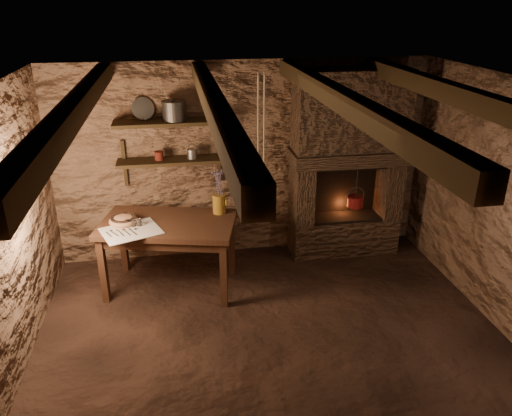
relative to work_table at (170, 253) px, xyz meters
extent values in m
plane|color=black|center=(0.94, -1.22, -0.44)|extent=(4.50, 4.50, 0.00)
cube|color=brown|center=(0.94, 0.78, 0.76)|extent=(4.50, 0.04, 2.40)
cube|color=brown|center=(0.94, -3.22, 0.76)|extent=(4.50, 0.04, 2.40)
cube|color=black|center=(0.94, -1.22, 1.96)|extent=(4.50, 4.00, 0.04)
cube|color=black|center=(-0.56, -1.22, 1.87)|extent=(0.14, 3.95, 0.16)
cube|color=black|center=(0.44, -1.22, 1.87)|extent=(0.14, 3.95, 0.16)
cube|color=black|center=(1.44, -1.22, 1.87)|extent=(0.14, 3.95, 0.16)
cube|color=black|center=(2.44, -1.22, 1.87)|extent=(0.14, 3.95, 0.16)
cube|color=black|center=(0.09, 0.62, 0.86)|extent=(1.25, 0.30, 0.04)
cube|color=black|center=(0.09, 0.62, 1.31)|extent=(1.25, 0.30, 0.04)
cube|color=#3C2A1E|center=(2.19, 0.54, -0.21)|extent=(1.35, 0.45, 0.45)
cube|color=#3C2A1E|center=(1.63, 0.54, 0.39)|extent=(0.23, 0.45, 0.75)
cube|color=#3C2A1E|center=(2.75, 0.54, 0.39)|extent=(0.23, 0.45, 0.75)
cube|color=#3C2A1E|center=(2.19, 0.51, 0.84)|extent=(1.43, 0.51, 0.16)
cube|color=#3C2A1E|center=(2.19, 0.54, 1.39)|extent=(1.35, 0.45, 0.94)
cube|color=black|center=(2.19, 0.74, 0.39)|extent=(0.90, 0.06, 0.75)
cube|color=black|center=(0.00, 0.00, 0.35)|extent=(1.58, 1.13, 0.06)
cube|color=black|center=(0.00, 0.00, 0.25)|extent=(1.43, 0.98, 0.10)
cube|color=beige|center=(-0.37, -0.18, 0.38)|extent=(0.69, 0.63, 0.01)
cylinder|color=olive|center=(0.57, 0.15, 0.49)|extent=(0.19, 0.19, 0.22)
torus|color=olive|center=(0.65, 0.15, 0.51)|extent=(0.02, 0.12, 0.12)
ellipsoid|color=#A36B46|center=(-0.46, 0.02, 0.41)|extent=(0.38, 0.38, 0.11)
cylinder|color=#33302D|center=(0.15, 0.62, 1.43)|extent=(0.27, 0.27, 0.20)
cylinder|color=gray|center=(-0.20, 0.72, 1.46)|extent=(0.27, 0.18, 0.25)
cylinder|color=#4F160F|center=(-0.06, 0.62, 0.93)|extent=(0.13, 0.13, 0.10)
cylinder|color=maroon|center=(2.31, 0.50, 0.25)|extent=(0.24, 0.24, 0.14)
torus|color=#33302D|center=(2.31, 0.50, 0.33)|extent=(0.22, 0.01, 0.22)
cylinder|color=#33302D|center=(2.31, 0.50, 0.50)|extent=(0.01, 0.01, 0.44)
camera|label=1|loc=(0.13, -4.97, 2.62)|focal=35.00mm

